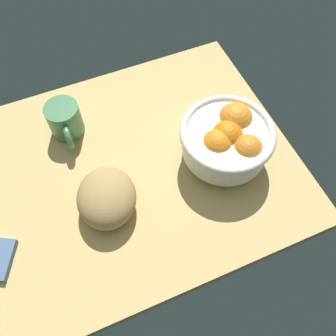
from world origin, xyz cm
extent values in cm
cube|color=tan|center=(0.00, 0.00, -1.50)|extent=(83.15, 57.30, 3.00)
cylinder|color=white|center=(-25.95, 5.05, 1.23)|extent=(8.14, 8.14, 2.45)
cylinder|color=white|center=(-25.95, 5.05, 5.60)|extent=(18.16, 18.16, 6.30)
torus|color=white|center=(-25.95, 5.05, 8.75)|extent=(19.76, 19.76, 1.60)
sphere|color=orange|center=(-23.19, 6.04, 7.10)|extent=(6.77, 6.77, 6.77)
sphere|color=orange|center=(-29.47, 1.93, 7.26)|extent=(7.68, 7.68, 7.68)
sphere|color=orange|center=(-28.23, 9.46, 7.08)|extent=(6.65, 6.65, 6.65)
sphere|color=orange|center=(-25.95, 5.05, 7.14)|extent=(7.01, 7.01, 7.01)
ellipsoid|color=tan|center=(1.14, 6.86, 3.87)|extent=(15.15, 16.32, 7.75)
cylinder|color=#4A8154|center=(3.71, -15.19, 3.98)|extent=(7.53, 7.53, 7.96)
torus|color=#4A8154|center=(4.14, -10.24, 3.98)|extent=(1.68, 5.74, 5.66)
camera|label=1|loc=(2.39, 40.89, 69.75)|focal=39.57mm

